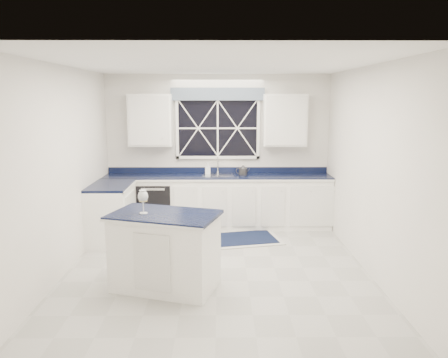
{
  "coord_description": "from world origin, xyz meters",
  "views": [
    {
      "loc": [
        0.05,
        -5.62,
        2.28
      ],
      "look_at": [
        0.1,
        0.4,
        1.16
      ],
      "focal_mm": 35.0,
      "sensor_mm": 36.0,
      "label": 1
    }
  ],
  "objects_px": {
    "dishwasher": "(156,205)",
    "kettle": "(243,170)",
    "wine_glass": "(143,197)",
    "soap_bottle": "(208,168)",
    "faucet": "(218,165)",
    "island": "(165,251)"
  },
  "relations": [
    {
      "from": "faucet",
      "to": "soap_bottle",
      "type": "distance_m",
      "value": 0.19
    },
    {
      "from": "dishwasher",
      "to": "kettle",
      "type": "relative_size",
      "value": 3.28
    },
    {
      "from": "soap_bottle",
      "to": "dishwasher",
      "type": "bearing_deg",
      "value": -170.2
    },
    {
      "from": "dishwasher",
      "to": "wine_glass",
      "type": "relative_size",
      "value": 2.9
    },
    {
      "from": "faucet",
      "to": "wine_glass",
      "type": "distance_m",
      "value": 2.88
    },
    {
      "from": "dishwasher",
      "to": "wine_glass",
      "type": "distance_m",
      "value": 2.67
    },
    {
      "from": "dishwasher",
      "to": "soap_bottle",
      "type": "xyz_separation_m",
      "value": [
        0.92,
        0.16,
        0.63
      ]
    },
    {
      "from": "wine_glass",
      "to": "soap_bottle",
      "type": "relative_size",
      "value": 1.44
    },
    {
      "from": "dishwasher",
      "to": "faucet",
      "type": "bearing_deg",
      "value": 10.02
    },
    {
      "from": "wine_glass",
      "to": "soap_bottle",
      "type": "bearing_deg",
      "value": 75.84
    },
    {
      "from": "island",
      "to": "wine_glass",
      "type": "bearing_deg",
      "value": -163.15
    },
    {
      "from": "wine_glass",
      "to": "kettle",
      "type": "bearing_deg",
      "value": 63.15
    },
    {
      "from": "kettle",
      "to": "soap_bottle",
      "type": "height_order",
      "value": "soap_bottle"
    },
    {
      "from": "dishwasher",
      "to": "kettle",
      "type": "height_order",
      "value": "kettle"
    },
    {
      "from": "island",
      "to": "soap_bottle",
      "type": "height_order",
      "value": "soap_bottle"
    },
    {
      "from": "soap_bottle",
      "to": "faucet",
      "type": "bearing_deg",
      "value": 11.14
    },
    {
      "from": "dishwasher",
      "to": "faucet",
      "type": "height_order",
      "value": "faucet"
    },
    {
      "from": "faucet",
      "to": "wine_glass",
      "type": "xyz_separation_m",
      "value": [
        -0.86,
        -2.75,
        0.03
      ]
    },
    {
      "from": "island",
      "to": "wine_glass",
      "type": "height_order",
      "value": "wine_glass"
    },
    {
      "from": "island",
      "to": "soap_bottle",
      "type": "distance_m",
      "value": 2.81
    },
    {
      "from": "island",
      "to": "soap_bottle",
      "type": "bearing_deg",
      "value": 98.07
    },
    {
      "from": "kettle",
      "to": "island",
      "type": "bearing_deg",
      "value": -102.54
    }
  ]
}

